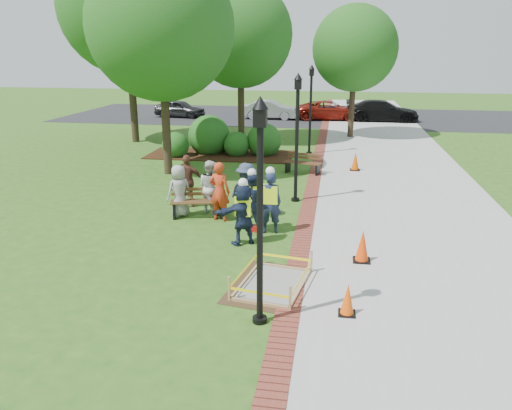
% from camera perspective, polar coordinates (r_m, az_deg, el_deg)
% --- Properties ---
extents(ground, '(100.00, 100.00, 0.00)m').
position_cam_1_polar(ground, '(12.66, -3.12, -5.84)').
color(ground, '#285116').
rests_on(ground, ground).
extents(sidewalk, '(6.00, 60.00, 0.02)m').
position_cam_1_polar(sidewalk, '(22.06, 15.40, 3.80)').
color(sidewalk, '#9E9E99').
rests_on(sidewalk, ground).
extents(brick_edging, '(0.50, 60.00, 0.03)m').
position_cam_1_polar(brick_edging, '(21.94, 6.92, 4.25)').
color(brick_edging, maroon).
rests_on(brick_edging, ground).
extents(mulch_bed, '(7.00, 3.00, 0.05)m').
position_cam_1_polar(mulch_bed, '(24.50, -4.08, 5.75)').
color(mulch_bed, '#381E0F').
rests_on(mulch_bed, ground).
extents(parking_lot, '(36.00, 12.00, 0.01)m').
position_cam_1_polar(parking_lot, '(38.75, 5.44, 10.06)').
color(parking_lot, black).
rests_on(parking_lot, ground).
extents(wet_concrete_pad, '(2.06, 2.55, 0.55)m').
position_cam_1_polar(wet_concrete_pad, '(11.05, 1.92, -8.12)').
color(wet_concrete_pad, '#47331E').
rests_on(wet_concrete_pad, ground).
extents(bench_near, '(1.70, 0.87, 0.88)m').
position_cam_1_polar(bench_near, '(15.50, -6.68, -0.37)').
color(bench_near, '#55351D').
rests_on(bench_near, ground).
extents(bench_far, '(1.60, 0.88, 0.82)m').
position_cam_1_polar(bench_far, '(20.86, 5.38, 4.30)').
color(bench_far, brown).
rests_on(bench_far, ground).
extents(cone_front, '(0.34, 0.34, 0.67)m').
position_cam_1_polar(cone_front, '(10.05, 10.42, -10.64)').
color(cone_front, black).
rests_on(cone_front, ground).
extents(cone_back, '(0.42, 0.42, 0.82)m').
position_cam_1_polar(cone_back, '(12.44, 12.06, -4.69)').
color(cone_back, black).
rests_on(cone_back, ground).
extents(cone_far, '(0.41, 0.41, 0.81)m').
position_cam_1_polar(cone_far, '(21.66, 11.28, 4.89)').
color(cone_far, black).
rests_on(cone_far, ground).
extents(toolbox, '(0.40, 0.30, 0.18)m').
position_cam_1_polar(toolbox, '(14.28, -0.37, -2.64)').
color(toolbox, '#9D110C').
rests_on(toolbox, ground).
extents(lamp_near, '(0.28, 0.28, 4.26)m').
position_cam_1_polar(lamp_near, '(8.81, 0.46, 0.79)').
color(lamp_near, black).
rests_on(lamp_near, ground).
extents(lamp_mid, '(0.28, 0.28, 4.26)m').
position_cam_1_polar(lamp_mid, '(16.59, 4.71, 8.70)').
color(lamp_mid, black).
rests_on(lamp_mid, ground).
extents(lamp_far, '(0.28, 0.28, 4.26)m').
position_cam_1_polar(lamp_far, '(24.51, 6.27, 11.52)').
color(lamp_far, black).
rests_on(lamp_far, ground).
extents(tree_left, '(5.68, 5.68, 8.63)m').
position_cam_1_polar(tree_left, '(20.57, -10.84, 19.39)').
color(tree_left, '#3D2D1E').
rests_on(tree_left, ground).
extents(tree_back, '(5.46, 5.46, 8.37)m').
position_cam_1_polar(tree_back, '(27.52, -1.79, 18.83)').
color(tree_back, '#3D2D1E').
rests_on(tree_back, ground).
extents(tree_right, '(4.75, 4.75, 7.35)m').
position_cam_1_polar(tree_right, '(29.66, 11.26, 17.14)').
color(tree_right, '#3D2D1E').
rests_on(tree_right, ground).
extents(tree_far, '(6.95, 6.95, 10.49)m').
position_cam_1_polar(tree_far, '(28.48, -14.62, 21.04)').
color(tree_far, '#3D2D1E').
rests_on(tree_far, ground).
extents(shrub_a, '(1.29, 1.29, 1.29)m').
position_cam_1_polar(shrub_a, '(24.40, -9.13, 5.47)').
color(shrub_a, '#1F4D16').
rests_on(shrub_a, ground).
extents(shrub_b, '(2.04, 2.04, 2.04)m').
position_cam_1_polar(shrub_b, '(25.02, -5.33, 5.92)').
color(shrub_b, '#1F4D16').
rests_on(shrub_b, ground).
extents(shrub_c, '(1.26, 1.26, 1.26)m').
position_cam_1_polar(shrub_c, '(24.35, -2.19, 5.66)').
color(shrub_c, '#1F4D16').
rests_on(shrub_c, ground).
extents(shrub_d, '(1.67, 1.67, 1.67)m').
position_cam_1_polar(shrub_d, '(24.48, 0.92, 5.73)').
color(shrub_d, '#1F4D16').
rests_on(shrub_d, ground).
extents(shrub_e, '(0.86, 0.86, 0.86)m').
position_cam_1_polar(shrub_e, '(25.34, -4.01, 6.10)').
color(shrub_e, '#1F4D16').
rests_on(shrub_e, ground).
extents(casual_person_a, '(0.60, 0.60, 1.61)m').
position_cam_1_polar(casual_person_a, '(15.52, -8.78, 1.60)').
color(casual_person_a, '#949494').
rests_on(casual_person_a, ground).
extents(casual_person_b, '(0.65, 0.49, 1.80)m').
position_cam_1_polar(casual_person_b, '(14.97, -4.18, 1.54)').
color(casual_person_b, red).
rests_on(casual_person_b, ground).
extents(casual_person_c, '(0.64, 0.60, 1.69)m').
position_cam_1_polar(casual_person_c, '(15.68, -5.23, 2.06)').
color(casual_person_c, silver).
rests_on(casual_person_c, ground).
extents(casual_person_d, '(0.60, 0.44, 1.74)m').
position_cam_1_polar(casual_person_d, '(16.39, -7.80, 2.72)').
color(casual_person_d, brown).
rests_on(casual_person_d, ground).
extents(casual_person_e, '(0.65, 0.55, 1.71)m').
position_cam_1_polar(casual_person_e, '(15.18, -1.11, 1.64)').
color(casual_person_e, '#2F3A53').
rests_on(casual_person_e, ground).
extents(hivis_worker_a, '(0.63, 0.56, 1.81)m').
position_cam_1_polar(hivis_worker_a, '(13.10, -1.47, -0.76)').
color(hivis_worker_a, '#1B2146').
rests_on(hivis_worker_a, ground).
extents(hivis_worker_b, '(0.62, 0.46, 1.92)m').
position_cam_1_polar(hivis_worker_b, '(13.89, 1.61, 0.51)').
color(hivis_worker_b, '#1D204C').
rests_on(hivis_worker_b, ground).
extents(hivis_worker_c, '(0.58, 0.43, 1.82)m').
position_cam_1_polar(hivis_worker_c, '(14.08, -0.47, 0.58)').
color(hivis_worker_c, '#1B2748').
rests_on(hivis_worker_c, ground).
extents(parked_car_a, '(2.42, 4.50, 1.40)m').
position_cam_1_polar(parked_car_a, '(38.49, -8.64, 9.88)').
color(parked_car_a, black).
rests_on(parked_car_a, ground).
extents(parked_car_b, '(2.14, 4.53, 1.45)m').
position_cam_1_polar(parked_car_b, '(37.16, 1.66, 9.80)').
color(parked_car_b, '#A9A9AE').
rests_on(parked_car_b, ground).
extents(parked_car_c, '(2.18, 4.60, 1.47)m').
position_cam_1_polar(parked_car_c, '(37.16, 8.38, 9.63)').
color(parked_car_c, maroon).
rests_on(parked_car_c, ground).
extents(parked_car_d, '(2.19, 4.94, 1.60)m').
position_cam_1_polar(parked_car_d, '(37.12, 14.11, 9.28)').
color(parked_car_d, black).
rests_on(parked_car_d, ground).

